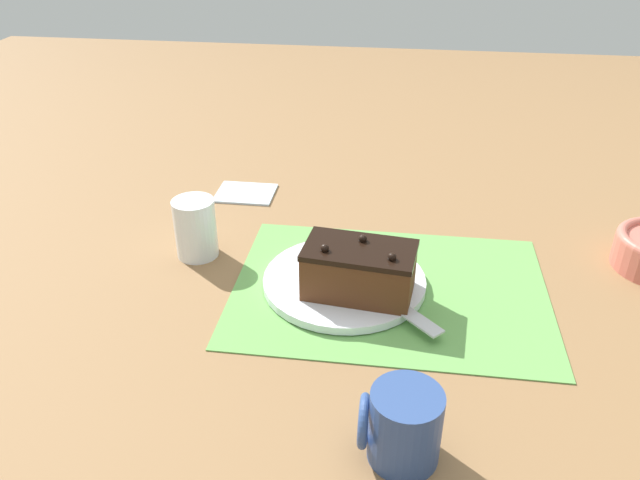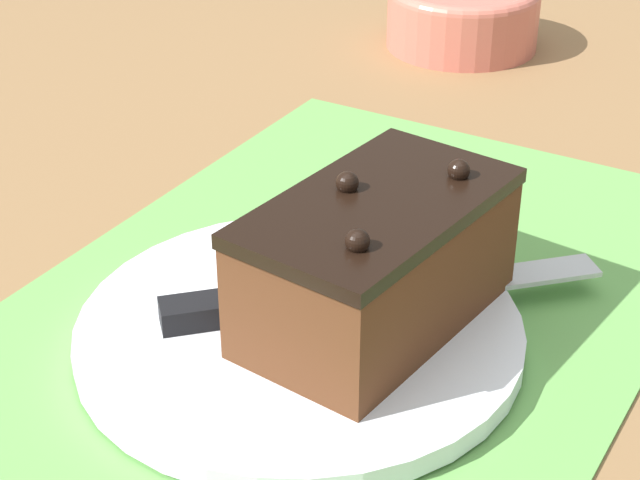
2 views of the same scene
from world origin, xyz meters
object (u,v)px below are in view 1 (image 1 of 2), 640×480
Objects in this scene: serving_knife at (355,275)px; coffee_mug at (402,426)px; chocolate_cake at (359,270)px; drinking_glass at (195,228)px; cake_plate at (344,279)px.

coffee_mug reaches higher than serving_knife.
chocolate_cake reaches higher than drinking_glass.
cake_plate is 0.32m from coffee_mug.
chocolate_cake is 0.05m from serving_knife.
cake_plate is 0.06m from chocolate_cake.
coffee_mug is at bearing 58.86° from serving_knife.
coffee_mug is (-0.09, 0.31, 0.03)m from cake_plate.
serving_knife reaches higher than cake_plate.
chocolate_cake is 1.68× the size of drinking_glass.
serving_knife is 2.00× the size of drinking_glass.
drinking_glass is at bearing -12.65° from cake_plate.
chocolate_cake is 0.84× the size of serving_knife.
drinking_glass is (0.27, -0.09, -0.00)m from chocolate_cake.
serving_knife is at bearing -76.45° from coffee_mug.
drinking_glass reaches higher than coffee_mug.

